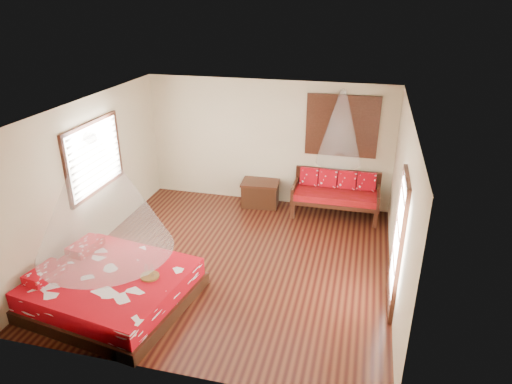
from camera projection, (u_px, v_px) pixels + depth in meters
The scene contains 10 objects.
room at pixel (233, 191), 7.74m from camera, with size 5.54×5.54×2.84m.
bed at pixel (112, 288), 7.12m from camera, with size 2.57×2.39×0.65m.
daybed at pixel (336, 192), 9.86m from camera, with size 1.85×0.82×0.96m.
storage_chest at pixel (260, 193), 10.39m from camera, with size 0.87×0.67×0.57m.
shutter_panel at pixel (342, 126), 9.60m from camera, with size 1.52×0.06×1.32m.
window_left at pixel (95, 157), 8.40m from camera, with size 0.10×1.74×1.34m.
glazed_door at pixel (397, 245), 6.74m from camera, with size 0.08×1.02×2.16m.
wine_tray at pixel (150, 274), 6.94m from camera, with size 0.29×0.29×0.23m.
mosquito_net_main at pixel (99, 195), 6.47m from camera, with size 1.99×1.99×1.80m, color white.
mosquito_net_daybed at pixel (341, 127), 9.14m from camera, with size 0.92×0.92×1.50m, color white.
Camera 1 is at (2.10, -6.79, 4.50)m, focal length 32.00 mm.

